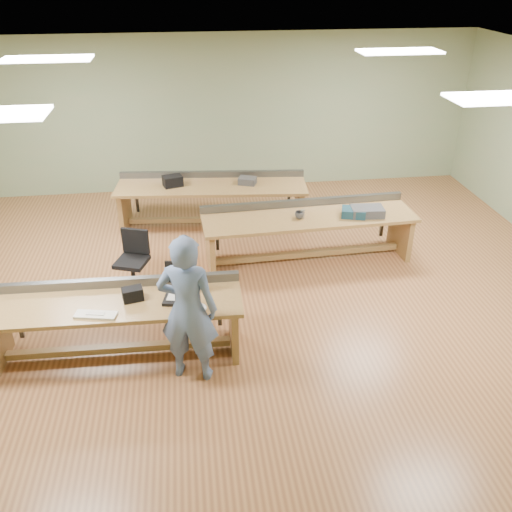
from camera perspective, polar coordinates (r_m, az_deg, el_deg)
The scene contains 21 objects.
floor at distance 7.81m, azimuth -1.27°, elevation -3.47°, with size 10.00×10.00×0.00m, color #9F683C.
ceiling at distance 6.69m, azimuth -1.56°, elevation 18.75°, with size 10.00×10.00×0.00m, color silver.
wall_back at distance 10.91m, azimuth -3.81°, elevation 14.67°, with size 10.00×0.04×3.00m, color gray.
wall_front at distance 3.77m, azimuth 5.64°, elevation -16.69°, with size 10.00×0.04×3.00m, color gray.
fluor_panels at distance 6.70m, azimuth -1.56°, elevation 18.50°, with size 6.20×3.50×0.03m.
workbench_front at distance 6.51m, azimuth -14.57°, elevation -6.01°, with size 2.94×0.85×0.86m.
workbench_mid at distance 8.36m, azimuth 5.49°, elevation 3.17°, with size 3.28×1.01×0.86m.
workbench_back at distance 9.51m, azimuth -4.66°, elevation 6.49°, with size 3.33×1.19×0.86m.
person at distance 5.85m, azimuth -7.18°, elevation -5.62°, with size 0.65×0.42×1.77m, color slate.
laptop_base at distance 6.26m, azimuth -7.98°, elevation -4.45°, with size 0.36×0.29×0.04m, color black.
laptop_screen at distance 6.24m, azimuth -7.89°, elevation -1.71°, with size 0.36×0.02×0.28m, color black.
keyboard at distance 6.20m, azimuth -16.52°, elevation -5.96°, with size 0.46×0.15×0.03m, color silver.
trackball_mouse at distance 6.04m, azimuth -5.89°, elevation -5.46°, with size 0.14×0.17×0.07m, color white.
camera_bag at distance 6.33m, azimuth -12.85°, elevation -3.94°, with size 0.23×0.15×0.16m, color black.
task_chair at distance 7.86m, azimuth -12.72°, elevation -1.29°, with size 0.60×0.60×0.87m.
parts_bin_teal at distance 8.31m, azimuth 10.24°, elevation 4.53°, with size 0.35×0.27×0.12m, color #143442.
parts_bin_grey at distance 8.37m, azimuth 11.61°, elevation 4.62°, with size 0.49×0.31×0.13m, color #37373A.
mug at distance 8.14m, azimuth 4.59°, elevation 4.32°, with size 0.14×0.14×0.11m, color #37373A.
drinks_can at distance 8.16m, azimuth 4.93°, elevation 4.42°, with size 0.07×0.07×0.12m, color #B4B4B8.
storage_box_back at distance 9.41m, azimuth -8.76°, elevation 7.81°, with size 0.32×0.23×0.18m, color black.
tray_back at distance 9.41m, azimuth -0.91°, elevation 7.93°, with size 0.29×0.21×0.12m, color #37373A.
Camera 1 is at (-0.70, -6.55, 4.19)m, focal length 38.00 mm.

